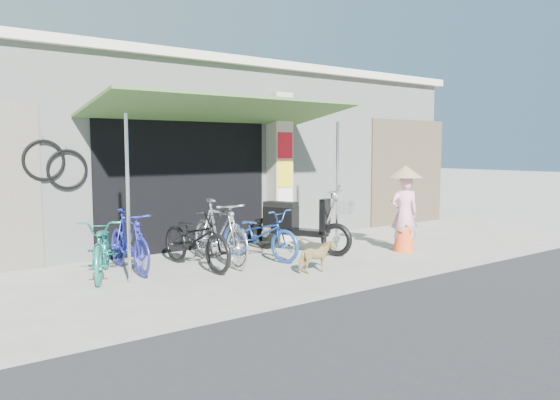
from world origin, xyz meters
TOP-DOWN VIEW (x-y plane):
  - ground at (0.00, 0.00)m, footprint 80.00×80.00m
  - bicycle_shop at (-0.00, 5.09)m, footprint 12.30×5.30m
  - shop_pillar at (0.85, 2.45)m, footprint 0.42×0.44m
  - awning at (-0.90, 1.63)m, footprint 4.60×1.88m
  - neighbour_right at (5.00, 2.59)m, footprint 2.60×0.06m
  - bike_teal at (-3.16, 1.37)m, footprint 1.22×1.77m
  - bike_blue at (-2.72, 1.47)m, footprint 0.46×1.59m
  - bike_black at (-1.78, 1.09)m, footprint 0.79×1.86m
  - bike_silver at (-1.35, 1.11)m, footprint 0.53×1.78m
  - bike_navy at (-0.58, 1.08)m, footprint 1.00×1.76m
  - street_dog at (-0.47, -0.30)m, footprint 0.59×0.30m
  - moped at (0.32, 1.18)m, footprint 1.01×1.93m
  - nun at (1.97, 0.09)m, footprint 0.64×0.64m

SIDE VIEW (x-z plane):
  - ground at x=0.00m, z-range 0.00..0.00m
  - street_dog at x=-0.47m, z-range 0.00..0.49m
  - bike_navy at x=-0.58m, z-range 0.00..0.87m
  - bike_teal at x=-3.16m, z-range 0.00..0.88m
  - bike_black at x=-1.78m, z-range 0.00..0.95m
  - bike_blue at x=-2.72m, z-range 0.00..0.96m
  - moped at x=0.32m, z-range -0.05..1.10m
  - bike_silver at x=-1.35m, z-range 0.00..1.07m
  - nun at x=1.97m, z-range 0.01..1.59m
  - neighbour_right at x=5.00m, z-range 0.00..2.60m
  - shop_pillar at x=0.85m, z-range 0.00..3.00m
  - bicycle_shop at x=0.00m, z-range 0.00..3.66m
  - awning at x=-0.90m, z-range 1.15..3.88m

